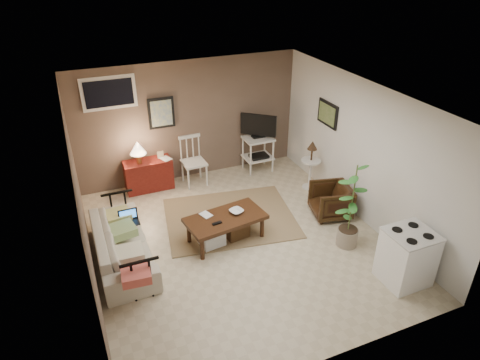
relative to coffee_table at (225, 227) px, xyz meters
name	(u,v)px	position (x,y,z in m)	size (l,w,h in m)	color
floor	(238,241)	(0.18, -0.11, -0.27)	(5.00, 5.00, 0.00)	#C1B293
art_back	(161,113)	(-0.37, 2.37, 1.18)	(0.50, 0.03, 0.60)	black
art_right	(328,114)	(2.41, 0.94, 1.25)	(0.03, 0.60, 0.45)	black
window	(109,93)	(-1.27, 2.37, 1.68)	(0.96, 0.03, 0.60)	silver
rug	(230,218)	(0.30, 0.56, -0.26)	(2.21, 1.77, 0.02)	#8B7950
coffee_table	(225,227)	(0.00, 0.00, 0.00)	(1.34, 0.82, 0.48)	#3E2411
sofa	(121,239)	(-1.62, 0.15, 0.12)	(1.95, 0.57, 0.76)	beige
sofa_pillows	(126,242)	(-1.57, -0.07, 0.20)	(0.37, 1.86, 0.13)	beige
sofa_end_rails	(129,240)	(-1.50, 0.15, 0.06)	(0.52, 1.95, 0.66)	black
laptop	(129,218)	(-1.43, 0.49, 0.23)	(0.30, 0.22, 0.20)	black
red_console	(148,172)	(-0.79, 2.16, 0.10)	(0.91, 0.40, 1.05)	maroon
spindle_chair	(194,163)	(0.11, 2.03, 0.19)	(0.46, 0.46, 0.98)	silver
tv_stand	(258,142)	(1.54, 2.05, 0.40)	(0.61, 0.52, 1.25)	silver
side_table	(311,159)	(2.16, 0.96, 0.36)	(0.38, 0.38, 1.01)	silver
armchair	(331,199)	(1.98, -0.03, 0.06)	(0.63, 0.59, 0.65)	black
potted_plant	(352,204)	(1.76, -0.87, 0.51)	(0.37, 0.37, 1.46)	gray
stove	(407,257)	(2.02, -1.87, 0.15)	(0.64, 0.59, 0.83)	white
bowl	(236,207)	(0.21, 0.04, 0.29)	(0.21, 0.05, 0.21)	#3E2411
book_table	(202,212)	(-0.33, 0.14, 0.29)	(0.15, 0.02, 0.20)	#3E2411
book_console	(162,155)	(-0.50, 2.06, 0.45)	(0.17, 0.02, 0.22)	#3E2411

